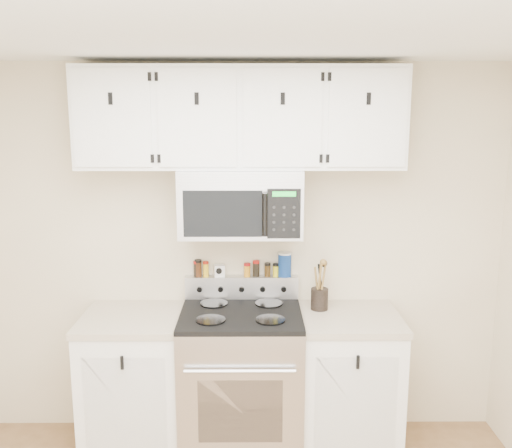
% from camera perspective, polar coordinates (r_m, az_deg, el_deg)
% --- Properties ---
extents(back_wall, '(3.50, 0.01, 2.50)m').
position_cam_1_polar(back_wall, '(3.84, -1.44, -2.95)').
color(back_wall, '#BBAC8C').
rests_on(back_wall, floor).
extents(ceiling, '(3.50, 3.50, 0.01)m').
position_cam_1_polar(ceiling, '(2.00, -2.63, 19.92)').
color(ceiling, white).
rests_on(ceiling, back_wall).
extents(range, '(0.76, 0.65, 1.10)m').
position_cam_1_polar(range, '(3.81, -1.48, -15.35)').
color(range, '#B7B7BA').
rests_on(range, floor).
extents(base_cabinet_left, '(0.64, 0.62, 0.92)m').
position_cam_1_polar(base_cabinet_left, '(3.91, -11.99, -15.25)').
color(base_cabinet_left, white).
rests_on(base_cabinet_left, floor).
extents(base_cabinet_right, '(0.64, 0.62, 0.92)m').
position_cam_1_polar(base_cabinet_right, '(3.89, 9.13, -15.33)').
color(base_cabinet_right, white).
rests_on(base_cabinet_right, floor).
extents(microwave, '(0.76, 0.44, 0.42)m').
position_cam_1_polar(microwave, '(3.58, -1.52, 2.20)').
color(microwave, '#9E9EA3').
rests_on(microwave, back_wall).
extents(upper_cabinets, '(2.00, 0.35, 0.62)m').
position_cam_1_polar(upper_cabinets, '(3.56, -1.57, 10.57)').
color(upper_cabinets, white).
rests_on(upper_cabinets, back_wall).
extents(utensil_crock, '(0.11, 0.11, 0.33)m').
position_cam_1_polar(utensil_crock, '(3.76, 6.36, -7.29)').
color(utensil_crock, black).
rests_on(utensil_crock, base_cabinet_right).
extents(kitchen_timer, '(0.08, 0.07, 0.08)m').
position_cam_1_polar(kitchen_timer, '(3.84, -3.70, -4.67)').
color(kitchen_timer, white).
rests_on(kitchen_timer, range).
extents(salt_canister, '(0.09, 0.09, 0.16)m').
position_cam_1_polar(salt_canister, '(3.83, 2.88, -4.05)').
color(salt_canister, navy).
rests_on(salt_canister, range).
extents(spice_jar_0, '(0.04, 0.04, 0.10)m').
position_cam_1_polar(spice_jar_0, '(3.85, -5.98, -4.47)').
color(spice_jar_0, black).
rests_on(spice_jar_0, range).
extents(spice_jar_1, '(0.05, 0.05, 0.11)m').
position_cam_1_polar(spice_jar_1, '(3.85, -5.81, -4.40)').
color(spice_jar_1, '#40210F').
rests_on(spice_jar_1, range).
extents(spice_jar_2, '(0.04, 0.04, 0.10)m').
position_cam_1_polar(spice_jar_2, '(3.84, -5.03, -4.49)').
color(spice_jar_2, yellow).
rests_on(spice_jar_2, range).
extents(spice_jar_3, '(0.04, 0.04, 0.09)m').
position_cam_1_polar(spice_jar_3, '(3.83, -0.89, -4.59)').
color(spice_jar_3, orange).
rests_on(spice_jar_3, range).
extents(spice_jar_4, '(0.05, 0.05, 0.11)m').
position_cam_1_polar(spice_jar_4, '(3.83, 0.02, -4.46)').
color(spice_jar_4, black).
rests_on(spice_jar_4, range).
extents(spice_jar_5, '(0.04, 0.04, 0.09)m').
position_cam_1_polar(spice_jar_5, '(3.83, 1.15, -4.58)').
color(spice_jar_5, '#402A0F').
rests_on(spice_jar_5, range).
extents(spice_jar_6, '(0.04, 0.04, 0.09)m').
position_cam_1_polar(spice_jar_6, '(3.84, 1.99, -4.60)').
color(spice_jar_6, gold).
rests_on(spice_jar_6, range).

